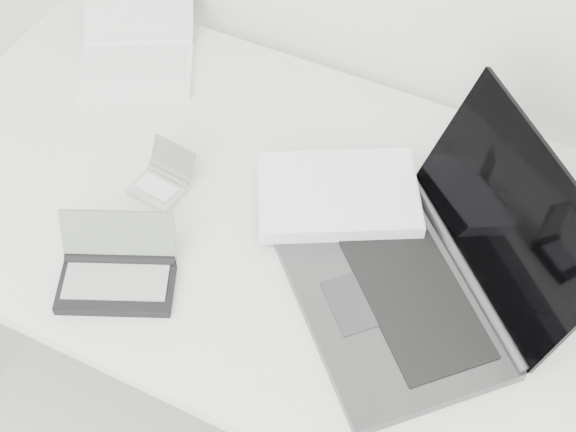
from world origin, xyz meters
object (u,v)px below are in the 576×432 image
at_px(netbook_open_white, 137,53).
at_px(palmtop_charcoal, 117,273).
at_px(desk, 312,241).
at_px(laptop_large, 397,249).

bearing_deg(netbook_open_white, palmtop_charcoal, -88.26).
distance_m(desk, netbook_open_white, 0.58).
relative_size(laptop_large, netbook_open_white, 1.77).
bearing_deg(netbook_open_white, laptop_large, -47.65).
xyz_separation_m(laptop_large, palmtop_charcoal, (-0.41, -0.24, -0.02)).
height_order(desk, laptop_large, laptop_large).
xyz_separation_m(desk, palmtop_charcoal, (-0.25, -0.25, 0.07)).
distance_m(laptop_large, palmtop_charcoal, 0.48).
bearing_deg(laptop_large, desk, -139.59).
distance_m(laptop_large, netbook_open_white, 0.73).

